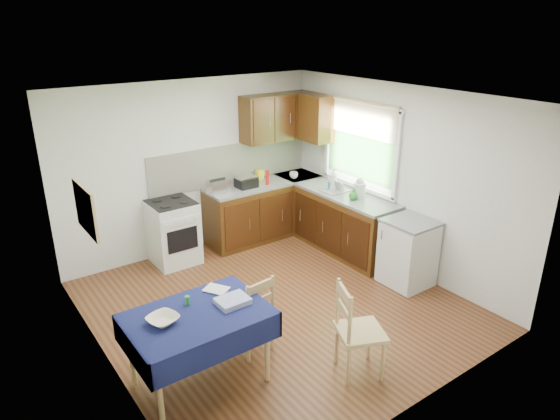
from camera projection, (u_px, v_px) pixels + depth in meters
floor at (276, 305)px, 6.09m from camera, size 4.20×4.20×0.00m
ceiling at (276, 98)px, 5.18m from camera, size 4.00×4.20×0.02m
wall_back at (192, 167)px, 7.22m from camera, size 4.00×0.02×2.50m
wall_front at (425, 285)px, 4.05m from camera, size 4.00×0.02×2.50m
wall_left at (97, 256)px, 4.55m from camera, size 0.02×4.20×2.50m
wall_right at (397, 178)px, 6.73m from camera, size 0.02×4.20×2.50m
base_cabinets at (301, 217)px, 7.62m from camera, size 1.90×2.30×0.86m
worktop_back at (264, 183)px, 7.70m from camera, size 1.90×0.60×0.04m
worktop_right at (346, 195)px, 7.19m from camera, size 0.60×1.70×0.04m
worktop_corner at (297, 176)px, 8.06m from camera, size 0.60×0.60×0.04m
splashback at (232, 163)px, 7.59m from camera, size 2.70×0.02×0.60m
upper_cabinets at (289, 117)px, 7.61m from camera, size 1.20×0.85×0.70m
stove at (173, 232)px, 7.01m from camera, size 0.60×0.61×0.92m
window at (360, 140)px, 7.09m from camera, size 0.04×1.48×1.26m
fridge at (408, 253)px, 6.44m from camera, size 0.58×0.60×0.89m
corkboard at (86, 210)px, 4.66m from camera, size 0.04×0.62×0.47m
dining_table at (198, 324)px, 4.56m from camera, size 1.28×0.86×0.77m
chair_far at (253, 312)px, 5.10m from camera, size 0.43×0.43×0.88m
chair_near at (356, 328)px, 4.76m from camera, size 0.56×0.56×0.97m
toaster at (218, 187)px, 7.18m from camera, size 0.29×0.18×0.22m
sandwich_press at (246, 182)px, 7.45m from camera, size 0.29×0.25×0.17m
sauce_bottle at (267, 178)px, 7.53m from camera, size 0.05×0.05×0.22m
yellow_packet at (260, 174)px, 7.81m from camera, size 0.13×0.11×0.15m
dish_rack at (335, 190)px, 7.29m from camera, size 0.37×0.28×0.18m
kettle at (360, 189)px, 6.99m from camera, size 0.17×0.17×0.29m
cup at (294, 175)px, 7.87m from camera, size 0.13×0.13×0.10m
soap_bottle_a at (333, 180)px, 7.27m from camera, size 0.18×0.18×0.33m
soap_bottle_b at (331, 184)px, 7.30m from camera, size 0.12×0.12×0.19m
soap_bottle_c at (353, 194)px, 6.93m from camera, size 0.17×0.17×0.16m
plate_bowl at (163, 320)px, 4.37m from camera, size 0.32×0.32×0.06m
book at (212, 294)px, 4.83m from camera, size 0.27×0.29×0.02m
spice_jar at (187, 300)px, 4.65m from camera, size 0.04×0.04×0.09m
tea_towel at (233, 301)px, 4.67m from camera, size 0.30×0.24×0.05m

